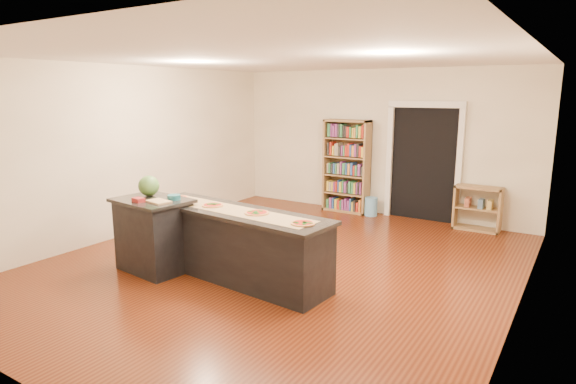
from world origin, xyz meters
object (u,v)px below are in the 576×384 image
Objects in this scene: bookshelf at (346,166)px; watermelon at (149,186)px; low_shelf at (478,208)px; kitchen_island at (235,244)px; waste_bin at (371,207)px; side_counter at (154,234)px.

bookshelf reaches higher than watermelon.
bookshelf is at bearing 179.94° from low_shelf.
kitchen_island reaches higher than waste_bin.
kitchen_island is 1.49× the size of bookshelf.
waste_bin is (-1.95, -0.06, -0.21)m from low_shelf.
kitchen_island is 7.61× the size of waste_bin.
kitchen_island is 4.04m from bookshelf.
kitchen_island is 9.77× the size of watermelon.
bookshelf is 2.37× the size of low_shelf.
bookshelf is 6.57× the size of watermelon.
side_counter reaches higher than waste_bin.
side_counter is (-1.09, -0.36, 0.04)m from kitchen_island.
low_shelf reaches higher than waste_bin.
side_counter is at bearing -107.11° from waste_bin.
bookshelf is 5.12× the size of waste_bin.
kitchen_island is at bearing 10.79° from watermelon.
side_counter is 0.66m from watermelon.
low_shelf is (2.18, 3.99, -0.07)m from kitchen_island.
bookshelf is at bearing 77.72° from watermelon.
kitchen_island is at bearing -118.63° from low_shelf.
kitchen_island is at bearing -85.07° from bookshelf.
bookshelf reaches higher than side_counter.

